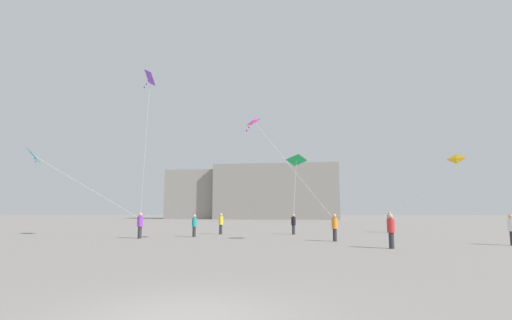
# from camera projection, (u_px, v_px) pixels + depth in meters

# --- Properties ---
(ground_plane) EXTENTS (300.00, 300.00, 0.00)m
(ground_plane) POSITION_uv_depth(u_px,v_px,m) (181.00, 319.00, 6.37)
(ground_plane) COLOR gray
(person_in_black) EXTENTS (0.35, 0.35, 1.60)m
(person_in_black) POSITION_uv_depth(u_px,v_px,m) (293.00, 223.00, 28.93)
(person_in_black) COLOR #2D2D33
(person_in_black) RESTS_ON ground_plane
(person_in_purple) EXTENTS (0.38, 0.38, 1.72)m
(person_in_purple) POSITION_uv_depth(u_px,v_px,m) (140.00, 224.00, 24.85)
(person_in_purple) COLOR #2D2D33
(person_in_purple) RESTS_ON ground_plane
(person_in_orange) EXTENTS (0.36, 0.36, 1.66)m
(person_in_orange) POSITION_uv_depth(u_px,v_px,m) (335.00, 226.00, 22.56)
(person_in_orange) COLOR #2D2D33
(person_in_orange) RESTS_ON ground_plane
(person_in_blue) EXTENTS (0.38, 0.38, 1.75)m
(person_in_blue) POSITION_uv_depth(u_px,v_px,m) (390.00, 221.00, 31.43)
(person_in_blue) COLOR #2D2D33
(person_in_blue) RESTS_ON ground_plane
(person_in_teal) EXTENTS (0.34, 0.34, 1.57)m
(person_in_teal) POSITION_uv_depth(u_px,v_px,m) (194.00, 225.00, 26.38)
(person_in_teal) COLOR #2D2D33
(person_in_teal) RESTS_ON ground_plane
(person_in_white) EXTENTS (0.36, 0.36, 1.65)m
(person_in_white) POSITION_uv_depth(u_px,v_px,m) (512.00, 228.00, 19.91)
(person_in_white) COLOR #2D2D33
(person_in_white) RESTS_ON ground_plane
(person_in_red) EXTENTS (0.37, 0.37, 1.71)m
(person_in_red) POSITION_uv_depth(u_px,v_px,m) (391.00, 229.00, 18.31)
(person_in_red) COLOR #2D2D33
(person_in_red) RESTS_ON ground_plane
(person_in_yellow) EXTENTS (0.36, 0.36, 1.65)m
(person_in_yellow) POSITION_uv_depth(u_px,v_px,m) (221.00, 223.00, 29.16)
(person_in_yellow) COLOR #2D2D33
(person_in_yellow) RESTS_ON ground_plane
(kite_amber_delta) EXTENTS (5.97, 1.28, 5.19)m
(kite_amber_delta) POSITION_uv_depth(u_px,v_px,m) (455.00, 160.00, 30.84)
(kite_amber_delta) COLOR yellow
(kite_violet_delta) EXTENTS (1.39, 1.96, 9.89)m
(kite_violet_delta) POSITION_uv_depth(u_px,v_px,m) (150.00, 80.00, 24.96)
(kite_violet_delta) COLOR purple
(kite_emerald_delta) EXTENTS (1.86, 8.54, 6.07)m
(kite_emerald_delta) POSITION_uv_depth(u_px,v_px,m) (296.00, 161.00, 37.39)
(kite_emerald_delta) COLOR green
(kite_magenta_diamond) EXTENTS (5.56, 1.83, 6.36)m
(kite_magenta_diamond) POSITION_uv_depth(u_px,v_px,m) (254.00, 122.00, 22.73)
(kite_magenta_diamond) COLOR #D12899
(kite_cyan_delta) EXTENTS (7.68, 2.48, 4.66)m
(kite_cyan_delta) POSITION_uv_depth(u_px,v_px,m) (35.00, 156.00, 24.58)
(kite_cyan_delta) COLOR #1EB2C6
(building_left_hall) EXTENTS (13.59, 8.71, 10.83)m
(building_left_hall) POSITION_uv_depth(u_px,v_px,m) (199.00, 195.00, 84.66)
(building_left_hall) COLOR gray
(building_left_hall) RESTS_ON ground_plane
(building_centre_hall) EXTENTS (27.07, 14.79, 11.73)m
(building_centre_hall) POSITION_uv_depth(u_px,v_px,m) (277.00, 192.00, 83.03)
(building_centre_hall) COLOR gray
(building_centre_hall) RESTS_ON ground_plane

